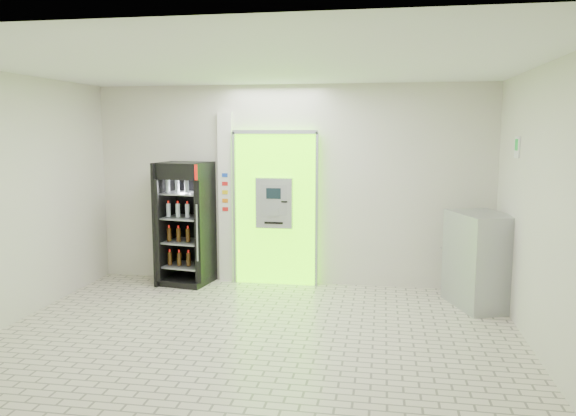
# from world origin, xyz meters

# --- Properties ---
(ground) EXTENTS (6.00, 6.00, 0.00)m
(ground) POSITION_xyz_m (0.00, 0.00, 0.00)
(ground) COLOR beige
(ground) RESTS_ON ground
(room_shell) EXTENTS (6.00, 6.00, 6.00)m
(room_shell) POSITION_xyz_m (0.00, 0.00, 1.84)
(room_shell) COLOR beige
(room_shell) RESTS_ON ground
(atm_assembly) EXTENTS (1.30, 0.24, 2.33)m
(atm_assembly) POSITION_xyz_m (-0.20, 2.41, 1.17)
(atm_assembly) COLOR #5BF200
(atm_assembly) RESTS_ON ground
(pillar) EXTENTS (0.22, 0.11, 2.60)m
(pillar) POSITION_xyz_m (-0.98, 2.45, 1.30)
(pillar) COLOR silver
(pillar) RESTS_ON ground
(beverage_cooler) EXTENTS (0.79, 0.74, 1.85)m
(beverage_cooler) POSITION_xyz_m (-1.55, 2.19, 0.89)
(beverage_cooler) COLOR black
(beverage_cooler) RESTS_ON ground
(steel_cabinet) EXTENTS (0.92, 1.09, 1.25)m
(steel_cabinet) POSITION_xyz_m (2.68, 1.75, 0.63)
(steel_cabinet) COLOR #9C9EA3
(steel_cabinet) RESTS_ON ground
(exit_sign) EXTENTS (0.02, 0.22, 0.26)m
(exit_sign) POSITION_xyz_m (2.99, 1.40, 2.12)
(exit_sign) COLOR white
(exit_sign) RESTS_ON room_shell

